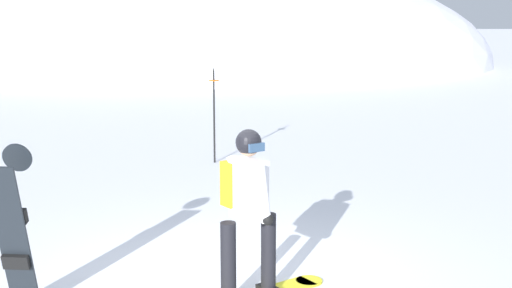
% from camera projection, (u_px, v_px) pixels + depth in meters
% --- Properties ---
extents(ground_plane, '(300.00, 300.00, 0.00)m').
position_uv_depth(ground_plane, '(223.00, 286.00, 6.97)').
color(ground_plane, white).
extents(ridge_peak_main, '(35.53, 31.97, 12.55)m').
position_uv_depth(ridge_peak_main, '(191.00, 62.00, 41.25)').
color(ridge_peak_main, white).
rests_on(ridge_peak_main, ground).
extents(snowboarder_main, '(1.46, 1.30, 1.71)m').
position_uv_depth(snowboarder_main, '(247.00, 210.00, 6.47)').
color(snowboarder_main, yellow).
rests_on(snowboarder_main, ground).
extents(spare_snowboard, '(0.28, 0.45, 1.61)m').
position_uv_depth(spare_snowboard, '(14.00, 230.00, 6.18)').
color(spare_snowboard, black).
rests_on(spare_snowboard, ground).
extents(piste_marker_near, '(0.20, 0.20, 1.84)m').
position_uv_depth(piste_marker_near, '(214.00, 108.00, 12.66)').
color(piste_marker_near, black).
rests_on(piste_marker_near, ground).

